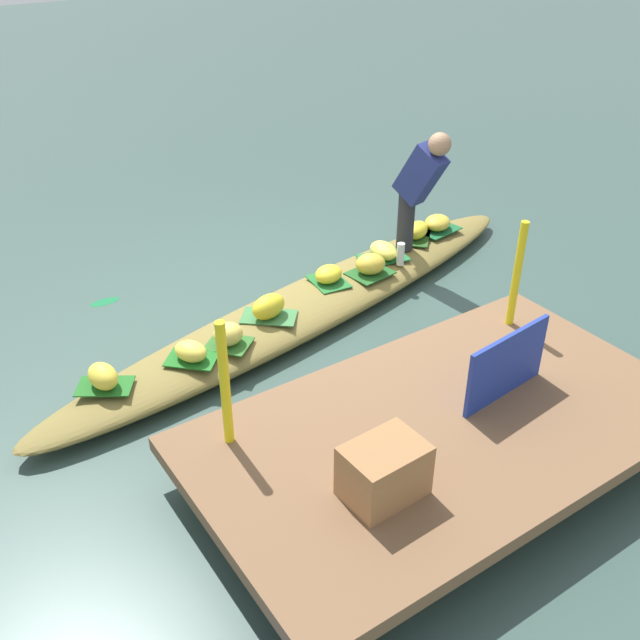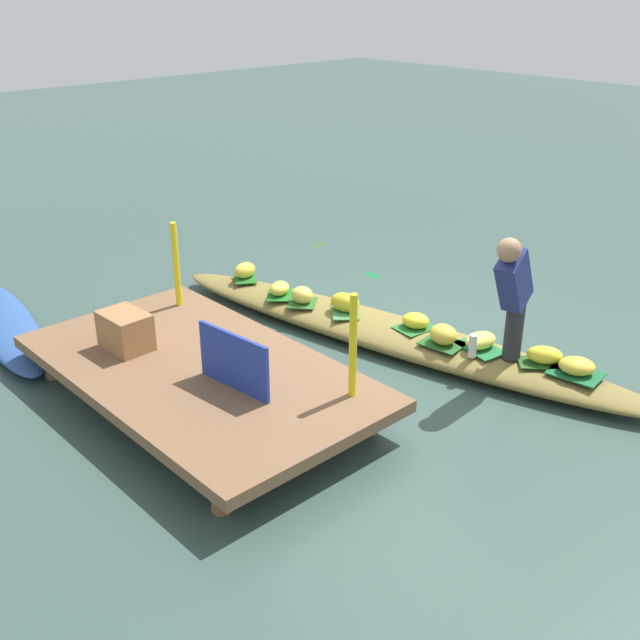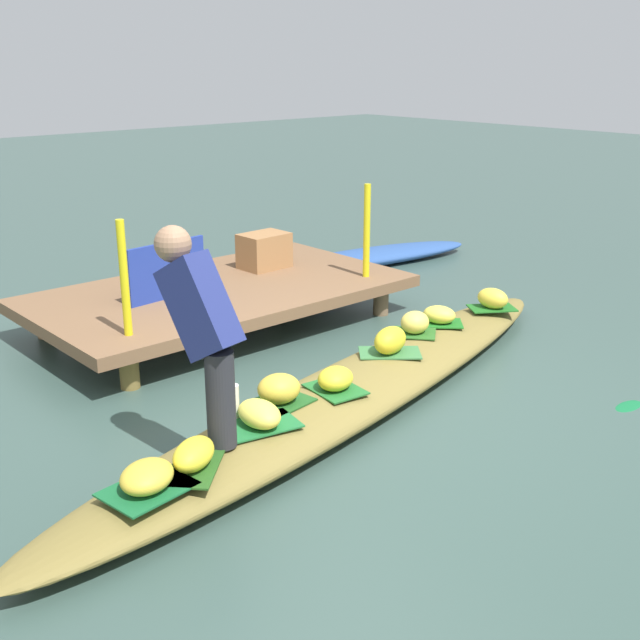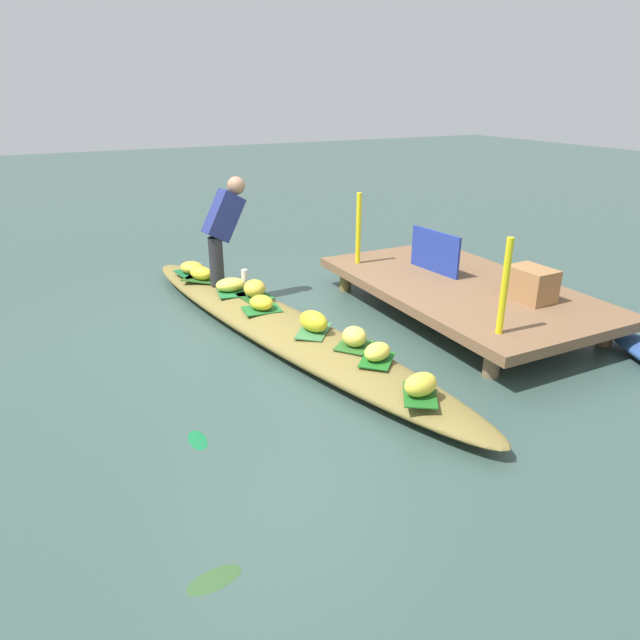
{
  "view_description": "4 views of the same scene",
  "coord_description": "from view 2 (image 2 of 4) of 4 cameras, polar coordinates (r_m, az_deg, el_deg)",
  "views": [
    {
      "loc": [
        2.91,
        4.46,
        3.25
      ],
      "look_at": [
        0.24,
        0.49,
        0.29
      ],
      "focal_mm": 40.31,
      "sensor_mm": 36.0,
      "label": 1
    },
    {
      "loc": [
        -4.48,
        5.08,
        3.31
      ],
      "look_at": [
        0.43,
        0.54,
        0.28
      ],
      "focal_mm": 42.85,
      "sensor_mm": 36.0,
      "label": 2
    },
    {
      "loc": [
        -3.43,
        -3.53,
        2.26
      ],
      "look_at": [
        -0.02,
        0.3,
        0.55
      ],
      "focal_mm": 44.64,
      "sensor_mm": 36.0,
      "label": 3
    },
    {
      "loc": [
        4.87,
        -2.03,
        2.31
      ],
      "look_at": [
        0.47,
        0.21,
        0.31
      ],
      "focal_mm": 32.21,
      "sensor_mm": 36.0,
      "label": 4
    }
  ],
  "objects": [
    {
      "name": "leaf_mat_3",
      "position": [
        7.09,
        9.15,
        -1.74
      ],
      "size": [
        0.41,
        0.35,
        0.01
      ],
      "primitive_type": "cube",
      "rotation": [
        0.0,
        0.0,
        0.13
      ],
      "color": "#1F5520",
      "rests_on": "vendor_boat"
    },
    {
      "name": "moored_boat",
      "position": [
        8.35,
        -22.44,
        -0.28
      ],
      "size": [
        2.7,
        1.04,
        0.18
      ],
      "primitive_type": "ellipsoid",
      "rotation": [
        0.0,
        0.0,
        -0.19
      ],
      "color": "#2C4F91",
      "rests_on": "ground"
    },
    {
      "name": "market_banner",
      "position": [
        5.95,
        -6.46,
        -3.07
      ],
      "size": [
        0.75,
        0.1,
        0.47
      ],
      "primitive_type": "cube",
      "rotation": [
        0.0,
        0.0,
        0.1
      ],
      "color": "#213696",
      "rests_on": "dock_platform"
    },
    {
      "name": "canal_water",
      "position": [
        7.54,
        5.22,
        -1.77
      ],
      "size": [
        40.0,
        40.0,
        0.0
      ],
      "primitive_type": "plane",
      "color": "#364E47",
      "rests_on": "ground"
    },
    {
      "name": "leaf_mat_2",
      "position": [
        8.07,
        -3.03,
        1.91
      ],
      "size": [
        0.43,
        0.43,
        0.01
      ],
      "primitive_type": "cube",
      "rotation": [
        0.0,
        0.0,
        2.37
      ],
      "color": "#1D681F",
      "rests_on": "vendor_boat"
    },
    {
      "name": "banana_bunch_6",
      "position": [
        6.81,
        18.64,
        -3.27
      ],
      "size": [
        0.39,
        0.37,
        0.14
      ],
      "primitive_type": "ellipsoid",
      "rotation": [
        0.0,
        0.0,
        0.52
      ],
      "color": "gold",
      "rests_on": "vendor_boat"
    },
    {
      "name": "leaf_mat_6",
      "position": [
        6.84,
        18.56,
        -3.79
      ],
      "size": [
        0.47,
        0.38,
        0.01
      ],
      "primitive_type": "cube",
      "rotation": [
        0.0,
        0.0,
        0.14
      ],
      "color": "#175E31",
      "rests_on": "vendor_boat"
    },
    {
      "name": "leaf_mat_8",
      "position": [
        8.57,
        -5.62,
        3.18
      ],
      "size": [
        0.45,
        0.41,
        0.01
      ],
      "primitive_type": "cube",
      "rotation": [
        0.0,
        0.0,
        2.56
      ],
      "color": "#1E621E",
      "rests_on": "vendor_boat"
    },
    {
      "name": "railing_post_east",
      "position": [
        7.48,
        -10.69,
        4.09
      ],
      "size": [
        0.06,
        0.06,
        0.84
      ],
      "primitive_type": "cylinder",
      "color": "yellow",
      "rests_on": "dock_platform"
    },
    {
      "name": "vendor_person",
      "position": [
        6.58,
        14.24,
        2.17
      ],
      "size": [
        0.27,
        0.54,
        1.19
      ],
      "color": "#28282D",
      "rests_on": "vendor_boat"
    },
    {
      "name": "drifting_plant_0",
      "position": [
        10.27,
        -0.13,
        5.61
      ],
      "size": [
        0.18,
        0.31,
        0.01
      ],
      "primitive_type": "ellipsoid",
      "rotation": [
        0.0,
        0.0,
        1.71
      ],
      "color": "#32562C",
      "rests_on": "ground"
    },
    {
      "name": "leaf_mat_4",
      "position": [
        7.37,
        7.12,
        -0.56
      ],
      "size": [
        0.32,
        0.4,
        0.01
      ],
      "primitive_type": "cube",
      "rotation": [
        0.0,
        0.0,
        1.46
      ],
      "color": "#21672A",
      "rests_on": "vendor_boat"
    },
    {
      "name": "produce_crate",
      "position": [
        6.78,
        -14.33,
        -0.78
      ],
      "size": [
        0.45,
        0.34,
        0.33
      ],
      "primitive_type": "cube",
      "rotation": [
        0.0,
        0.0,
        0.04
      ],
      "color": "#9D6D42",
      "rests_on": "dock_platform"
    },
    {
      "name": "banana_bunch_7",
      "position": [
        7.63,
        1.87,
        1.32
      ],
      "size": [
        0.36,
        0.28,
        0.19
      ],
      "primitive_type": "ellipsoid",
      "rotation": [
        0.0,
        0.0,
        3.42
      ],
      "color": "yellow",
      "rests_on": "vendor_boat"
    },
    {
      "name": "water_bottle",
      "position": [
        6.86,
        11.34,
        -1.9
      ],
      "size": [
        0.07,
        0.07,
        0.21
      ],
      "primitive_type": "cylinder",
      "color": "silver",
      "rests_on": "vendor_boat"
    },
    {
      "name": "banana_bunch_4",
      "position": [
        7.33,
        7.15,
        -0.04
      ],
      "size": [
        0.32,
        0.3,
        0.15
      ],
      "primitive_type": "ellipsoid",
      "rotation": [
        0.0,
        0.0,
        3.51
      ],
      "color": "yellow",
      "rests_on": "vendor_boat"
    },
    {
      "name": "vendor_boat",
      "position": [
        7.49,
        5.25,
        -1.0
      ],
      "size": [
        5.39,
        1.75,
        0.22
      ],
      "primitive_type": "ellipsoid",
      "rotation": [
        0.0,
        0.0,
        0.19
      ],
      "color": "olive",
      "rests_on": "ground"
    },
    {
      "name": "drifting_plant_1",
      "position": [
        9.25,
        3.94,
        3.39
      ],
      "size": [
        0.27,
        0.13,
        0.01
      ],
      "primitive_type": "ellipsoid",
      "rotation": [
        0.0,
        0.0,
        3.13
      ],
      "color": "#146937",
      "rests_on": "ground"
    },
    {
      "name": "banana_bunch_1",
      "position": [
        7.03,
        11.9,
        -1.51
      ],
      "size": [
        0.25,
        0.34,
        0.15
      ],
      "primitive_type": "ellipsoid",
      "rotation": [
        0.0,
        0.0,
        4.59
      ],
      "color": "#F2E051",
      "rests_on": "vendor_boat"
    },
    {
      "name": "leaf_mat_7",
      "position": [
        7.67,
        1.86,
        0.67
      ],
      "size": [
        0.5,
        0.48,
        0.01
      ],
      "primitive_type": "cube",
      "rotation": [
        0.0,
        0.0,
        2.43
      ],
      "color": "#39753F",
      "rests_on": "vendor_boat"
    },
    {
      "name": "banana_bunch_8",
      "position": [
        8.53,
        -5.64,
        3.71
      ],
      "size": [
        0.21,
        0.29,
        0.17
      ],
      "primitive_type": "ellipsoid",
      "rotation": [
        0.0,
        0.0,
        1.69
      ],
      "color": "yellow",
      "rests_on": "vendor_boat"
    },
    {
      "name": "banana_bunch_5",
      "position": [
        6.9,
        16.42,
        -2.52
      ],
      "size": [
        0.36,
        0.32,
        0.15
      ],
      "primitive_type": "ellipsoid",
      "rotation": [
        0.0,
        0.0,
        0.56
      ],
      "color": "yellow",
      "rests_on": "vendor_boat"
    },
    {
      "name": "leaf_mat_5",
      "position": [
        6.93,
        16.35,
        -3.09
      ],
      "size": [
        0.48,
        0.47,
        0.01
      ],
      "primitive_type": "cube",
      "rotation": [
        0.0,
        0.0,
        0.76
      ],
      "color": "#25541C",
      "rests_on": "vendor_boat"
    },
    {
      "name": "banana_bunch_3",
      "position": [
        7.05,
        9.2,
        -1.07
      ],
      "size": [
        0.32,
        0.3,
        0.18
      ],
      "primitive_type": "ellipsoid",
      "rotation": [
        0.0,
        0.0,
        2.87
      ],
      "color": "gold",
      "rests_on": "vendor_boat"
    },
    {
      "name": "railing_post_west",
      "position": [
        5.73,
        2.48,
        -1.94
      ],
      "size": [
        0.06,
        0.06,
        0.84
      ],
      "primitive_type": "cylinder",
      "color": "yellow",
      "rests_on": "dock_platform"
    },
    {
      "name": "banana_bunch_0",
      "position": [
        7.83,
        -1.34,
        1.89
      ],
      "size": [
        0.24,
        0.22,
        0.17
      ],
      "primitive_type": "ellipsoid",
      "rotation": [
        0.0,
        0.0,
        3.19
      ],
      "color": "#E9D053",
      "rests_on": "vendor_boat"
    },
    {
      "name": "leaf_mat_0",
      "position": [
        7.86,
        -1.34,
        1.3
      ],
      "size": [
        0.41,
        0.42,
        0.01
      ],
      "primitive_type": "cube",
      "rotation": [
        0.0,
        0.0,
        2.25
      ],
      "color": "#2A6122",
      "rests_on": "vendor_boat"
    },
    {
      "name": "dock_platform",
      "position": [
        6.45,
        -9.02,
        -3.84
      ],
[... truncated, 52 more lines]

